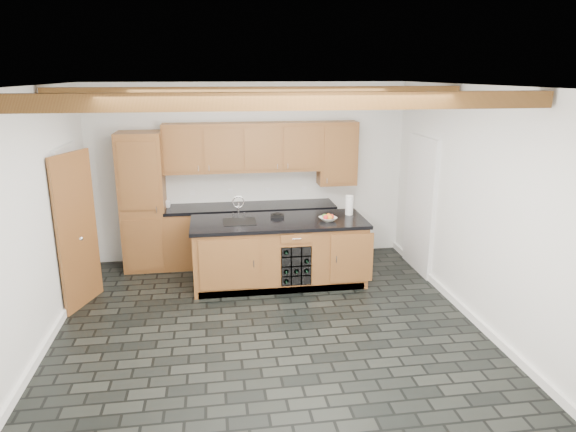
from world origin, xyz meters
The scene contains 10 objects.
ground centered at (0.00, 0.00, 0.00)m, with size 5.00×5.00×0.00m, color black.
room_shell centered at (-0.09, 0.53, 1.53)m, with size 5.01×5.00×5.00m.
back_cabinetry centered at (-0.38, 2.24, 0.98)m, with size 3.65×0.62×2.20m.
island centered at (0.31, 1.28, 0.46)m, with size 2.48×0.96×0.93m.
faucet centered at (-0.25, 1.33, 0.96)m, with size 0.45×0.40×0.34m.
kitchen_scale centered at (0.30, 1.45, 0.96)m, with size 0.20×0.13×0.06m.
fruit_bowl centered at (0.98, 1.16, 0.96)m, with size 0.23×0.23×0.06m, color beige.
fruit_cluster centered at (0.98, 1.16, 0.99)m, with size 0.16×0.17×0.07m.
paper_towel centered at (1.36, 1.45, 1.07)m, with size 0.11×0.11×0.28m, color white.
mug centered at (-1.30, 2.26, 0.98)m, with size 0.11×0.11×0.11m, color white.
Camera 1 is at (-0.59, -5.58, 2.93)m, focal length 32.00 mm.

